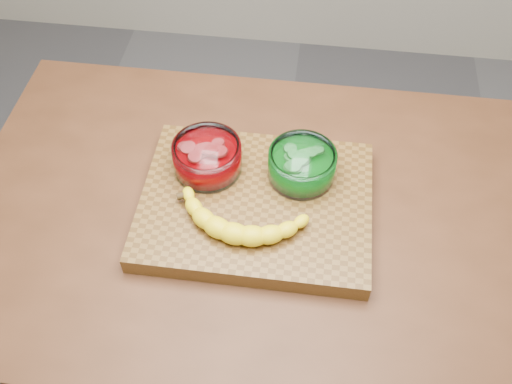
# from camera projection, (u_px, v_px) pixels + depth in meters

# --- Properties ---
(ground) EXTENTS (3.50, 3.50, 0.00)m
(ground) POSITION_uv_depth(u_px,v_px,m) (256.00, 375.00, 1.85)
(ground) COLOR #5E5E63
(ground) RESTS_ON ground
(counter) EXTENTS (1.20, 0.80, 0.90)m
(counter) POSITION_uv_depth(u_px,v_px,m) (256.00, 312.00, 1.50)
(counter) COLOR #4E2B17
(counter) RESTS_ON ground
(cutting_board) EXTENTS (0.45, 0.35, 0.04)m
(cutting_board) POSITION_uv_depth(u_px,v_px,m) (256.00, 205.00, 1.13)
(cutting_board) COLOR brown
(cutting_board) RESTS_ON counter
(bowl_red) EXTENTS (0.14, 0.14, 0.06)m
(bowl_red) POSITION_uv_depth(u_px,v_px,m) (207.00, 157.00, 1.14)
(bowl_red) COLOR white
(bowl_red) RESTS_ON cutting_board
(bowl_green) EXTENTS (0.13, 0.13, 0.06)m
(bowl_green) POSITION_uv_depth(u_px,v_px,m) (302.00, 165.00, 1.13)
(bowl_green) COLOR white
(bowl_green) RESTS_ON cutting_board
(banana) EXTENTS (0.28, 0.14, 0.04)m
(banana) POSITION_uv_depth(u_px,v_px,m) (242.00, 217.00, 1.06)
(banana) COLOR yellow
(banana) RESTS_ON cutting_board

